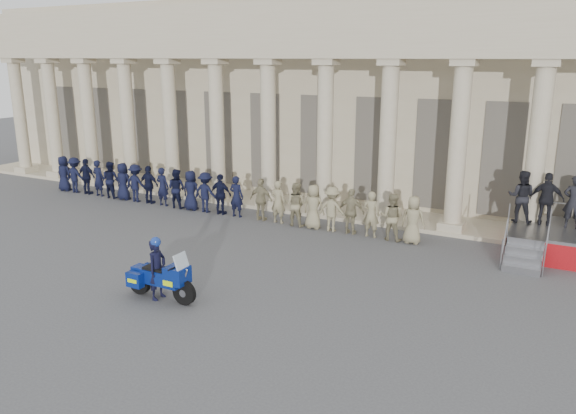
{
  "coord_description": "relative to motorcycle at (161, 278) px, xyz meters",
  "views": [
    {
      "loc": [
        10.39,
        -12.46,
        6.35
      ],
      "look_at": [
        2.14,
        3.23,
        1.6
      ],
      "focal_mm": 35.0,
      "sensor_mm": 36.0,
      "label": 1
    }
  ],
  "objects": [
    {
      "name": "ground",
      "position": [
        -0.84,
        1.61,
        -0.61
      ],
      "size": [
        90.0,
        90.0,
        0.0
      ],
      "primitive_type": "plane",
      "color": "#47474A",
      "rests_on": "ground"
    },
    {
      "name": "motorcycle",
      "position": [
        0.0,
        0.0,
        0.0
      ],
      "size": [
        2.21,
        0.9,
        1.42
      ],
      "rotation": [
        0.0,
        0.0,
        0.0
      ],
      "color": "black",
      "rests_on": "ground"
    },
    {
      "name": "rider",
      "position": [
        -0.12,
        -0.0,
        0.26
      ],
      "size": [
        0.4,
        0.61,
        1.75
      ],
      "rotation": [
        0.0,
        0.0,
        1.57
      ],
      "color": "black",
      "rests_on": "ground"
    },
    {
      "name": "officer_rank",
      "position": [
        -4.18,
        7.81,
        0.24
      ],
      "size": [
        18.12,
        0.65,
        1.71
      ],
      "color": "black",
      "rests_on": "ground"
    },
    {
      "name": "building",
      "position": [
        -0.84,
        16.35,
        3.91
      ],
      "size": [
        40.0,
        12.5,
        9.0
      ],
      "color": "tan",
      "rests_on": "ground"
    }
  ]
}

